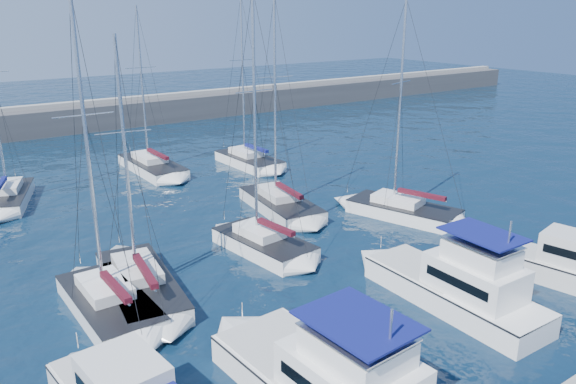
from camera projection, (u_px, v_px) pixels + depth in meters
ground at (357, 302)px, 28.25m from camera, size 220.00×220.00×0.00m
breakwater at (73, 121)px, 68.50m from camera, size 160.00×6.00×4.45m
motor_yacht_stbd_inner at (461, 287)px, 27.29m from camera, size 3.29×9.57×4.69m
motor_yacht_stbd_outer at (560, 264)px, 30.22m from camera, size 3.84×6.93×3.20m
sailboat_mid_a at (109, 303)px, 27.04m from camera, size 3.19×7.48×15.33m
sailboat_mid_b at (140, 285)px, 28.88m from camera, size 4.16×8.84×13.32m
sailboat_mid_c at (264, 243)px, 33.95m from camera, size 3.75×7.10×15.46m
sailboat_mid_d at (280, 204)px, 40.92m from camera, size 4.19×8.49×15.37m
sailboat_mid_e at (403, 210)px, 39.64m from camera, size 5.33×8.29×15.08m
sailboat_back_a at (6, 197)px, 42.36m from camera, size 5.27×8.02×15.72m
sailboat_back_b at (152, 166)px, 50.90m from camera, size 3.32×9.03×14.76m
sailboat_back_c at (249, 160)px, 52.80m from camera, size 3.33×7.78×15.60m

